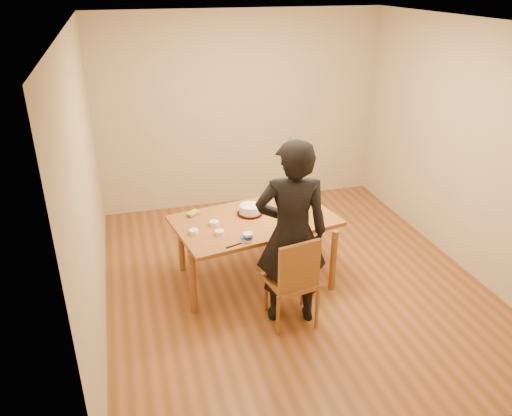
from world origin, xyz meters
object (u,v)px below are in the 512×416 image
object	(u,v)px
dining_table	(255,221)
dining_chair	(292,280)
cake	(250,209)
cake_plate	(250,213)
person	(292,234)

from	to	relation	value
dining_table	dining_chair	bearing A→B (deg)	-89.55
dining_table	cake	bearing A→B (deg)	88.49
cake_plate	cake	world-z (taller)	cake
dining_table	cake_plate	xyz separation A→B (m)	(-0.02, 0.12, 0.03)
dining_table	cake_plate	size ratio (longest dim) A/B	6.03
dining_table	cake_plate	distance (m)	0.13
dining_chair	cake	xyz separation A→B (m)	(-0.17, 0.90, 0.36)
person	dining_table	bearing A→B (deg)	-65.78
dining_table	person	size ratio (longest dim) A/B	0.90
cake_plate	person	xyz separation A→B (m)	(0.17, -0.85, 0.16)
cake	dining_table	bearing A→B (deg)	-81.01
dining_chair	cake_plate	size ratio (longest dim) A/B	1.65
person	dining_chair	bearing A→B (deg)	102.60
cake	person	bearing A→B (deg)	-78.76
cake_plate	person	world-z (taller)	person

